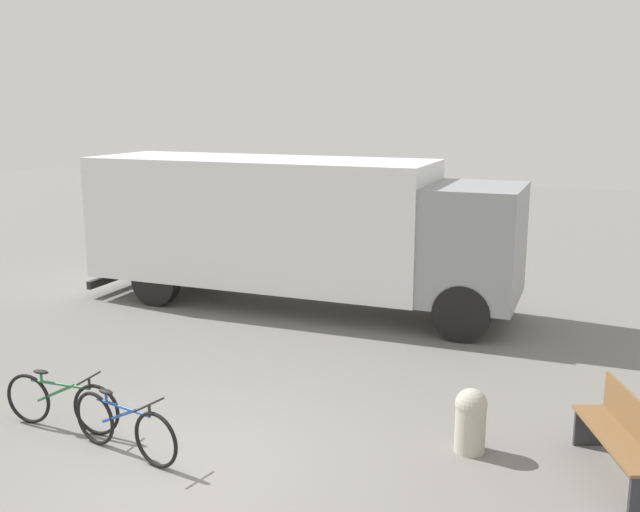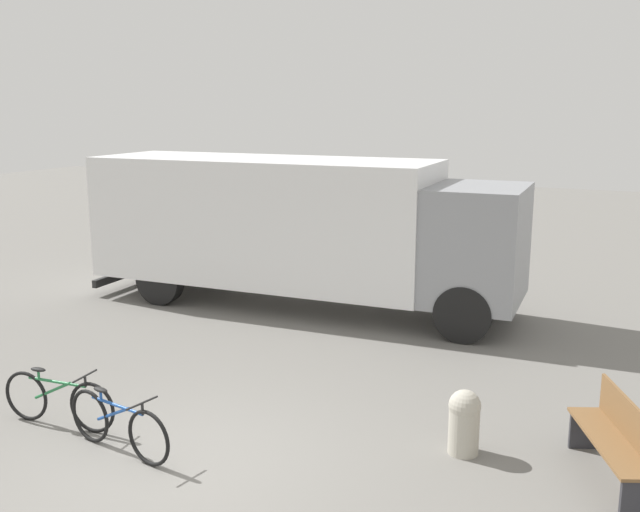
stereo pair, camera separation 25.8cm
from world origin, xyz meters
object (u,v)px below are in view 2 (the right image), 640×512
(delivery_truck, at_px, (296,224))
(bollard_near_bench, at_px, (464,420))
(bicycle_near, at_px, (58,400))
(bicycle_middle, at_px, (118,425))
(park_bench, at_px, (618,439))

(delivery_truck, xyz_separation_m, bollard_near_bench, (4.51, -4.72, -1.23))
(bicycle_near, xyz_separation_m, bicycle_middle, (1.14, -0.24, 0.00))
(delivery_truck, relative_size, park_bench, 5.18)
(park_bench, relative_size, bicycle_near, 1.00)
(park_bench, distance_m, bicycle_near, 6.50)
(bicycle_near, bearing_deg, park_bench, 8.46)
(bicycle_middle, xyz_separation_m, bollard_near_bench, (3.58, 1.66, 0.06))
(bollard_near_bench, bearing_deg, bicycle_middle, -155.15)
(bicycle_near, height_order, bicycle_middle, same)
(delivery_truck, height_order, bicycle_near, delivery_truck)
(park_bench, bearing_deg, bollard_near_bench, 67.97)
(delivery_truck, bearing_deg, bicycle_near, -94.05)
(delivery_truck, relative_size, bollard_near_bench, 11.28)
(bicycle_middle, bearing_deg, park_bench, 27.89)
(park_bench, distance_m, bollard_near_bench, 1.61)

